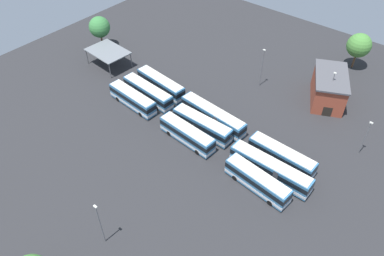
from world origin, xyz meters
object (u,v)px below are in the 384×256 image
at_px(bus_row1_slot1, 202,125).
at_px(lamp_post_by_building, 100,223).
at_px(depot_building, 329,88).
at_px(bus_row0_slot2, 257,181).
at_px(bus_row1_slot2, 187,134).
at_px(bus_row2_slot2, 133,99).
at_px(bus_row2_slot0, 161,84).
at_px(lamp_post_far_corner, 331,88).
at_px(bus_row2_slot1, 148,92).
at_px(bus_row1_slot0, 213,116).
at_px(maintenance_shelter, 108,51).
at_px(bus_row0_slot1, 270,169).
at_px(lamp_post_mid_lot, 365,137).
at_px(lamp_post_near_entrance, 262,66).
at_px(bus_row0_slot0, 282,156).
at_px(tree_west_edge, 99,27).
at_px(tree_northwest, 359,45).

bearing_deg(bus_row1_slot1, lamp_post_by_building, 97.52).
bearing_deg(depot_building, bus_row0_slot2, 92.69).
xyz_separation_m(depot_building, lamp_post_by_building, (10.32, 51.72, 1.58)).
distance_m(bus_row1_slot2, bus_row2_slot2, 15.40).
xyz_separation_m(bus_row2_slot0, lamp_post_far_corner, (-29.72, -18.24, 2.58)).
xyz_separation_m(bus_row2_slot1, depot_building, (-29.04, -23.59, 1.28)).
height_order(bus_row0_slot2, lamp_post_far_corner, lamp_post_far_corner).
xyz_separation_m(bus_row1_slot0, maintenance_shelter, (31.32, -0.97, 1.95)).
bearing_deg(bus_row0_slot1, lamp_post_mid_lot, -122.94).
bearing_deg(maintenance_shelter, lamp_post_near_entrance, -153.76).
bearing_deg(bus_row0_slot0, lamp_post_mid_lot, -130.80).
bearing_deg(lamp_post_by_building, bus_row1_slot0, -83.29).
bearing_deg(bus_row1_slot2, bus_row0_slot0, -159.23).
xyz_separation_m(bus_row0_slot1, bus_row1_slot1, (15.60, -1.35, -0.00)).
distance_m(bus_row2_slot0, tree_west_edge, 24.83).
height_order(bus_row0_slot0, lamp_post_near_entrance, lamp_post_near_entrance).
relative_size(bus_row0_slot0, lamp_post_far_corner, 1.54).
bearing_deg(lamp_post_by_building, bus_row2_slot0, -59.77).
bearing_deg(lamp_post_mid_lot, bus_row2_slot1, 17.53).
distance_m(bus_row0_slot0, bus_row0_slot1, 3.73).
height_order(lamp_post_mid_lot, lamp_post_near_entrance, lamp_post_near_entrance).
xyz_separation_m(bus_row1_slot2, lamp_post_near_entrance, (-0.94, -23.76, 3.12)).
distance_m(bus_row0_slot0, bus_row1_slot0, 15.64).
xyz_separation_m(lamp_post_far_corner, lamp_post_by_building, (11.09, 50.20, 0.28)).
height_order(lamp_post_far_corner, lamp_post_near_entrance, lamp_post_near_entrance).
bearing_deg(bus_row2_slot2, bus_row0_slot1, -177.44).
height_order(bus_row0_slot1, tree_west_edge, tree_west_edge).
xyz_separation_m(bus_row0_slot2, bus_row1_slot0, (15.31, -8.38, 0.00)).
xyz_separation_m(bus_row0_slot0, lamp_post_by_building, (12.00, 29.65, 2.86)).
bearing_deg(bus_row2_slot0, bus_row2_slot1, 88.46).
distance_m(bus_row0_slot2, bus_row1_slot0, 17.45).
distance_m(bus_row1_slot0, bus_row2_slot0, 15.07).
xyz_separation_m(bus_row0_slot2, bus_row2_slot0, (30.32, -9.66, 0.00)).
bearing_deg(bus_row1_slot0, bus_row1_slot2, 85.56).
bearing_deg(bus_row0_slot0, tree_northwest, -86.63).
relative_size(bus_row0_slot0, bus_row0_slot2, 1.03).
relative_size(bus_row1_slot0, depot_building, 1.12).
bearing_deg(bus_row2_slot1, bus_row0_slot2, 169.16).
xyz_separation_m(bus_row0_slot1, lamp_post_by_building, (12.00, 25.92, 2.86)).
bearing_deg(tree_northwest, bus_row1_slot1, 71.62).
xyz_separation_m(lamp_post_by_building, lamp_post_near_entrance, (3.23, -47.28, 0.26)).
distance_m(bus_row2_slot0, lamp_post_near_entrance, 21.94).
relative_size(bus_row2_slot2, tree_northwest, 1.40).
relative_size(bus_row2_slot0, maintenance_shelter, 1.29).
height_order(bus_row1_slot2, bus_row2_slot2, same).
height_order(bus_row0_slot1, lamp_post_near_entrance, lamp_post_near_entrance).
xyz_separation_m(bus_row0_slot2, tree_west_edge, (54.51, -13.92, 3.69)).
xyz_separation_m(bus_row2_slot2, maintenance_shelter, (15.40, -7.15, 1.95)).
bearing_deg(lamp_post_mid_lot, bus_row1_slot0, 21.98).
distance_m(bus_row2_slot0, tree_northwest, 45.66).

